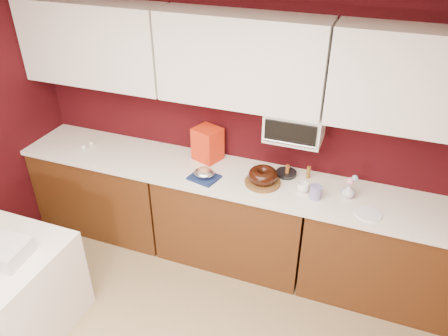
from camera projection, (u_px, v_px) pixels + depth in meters
ceiling at (25, 53)px, 1.32m from camera, size 4.00×4.50×0.02m
wall_back at (246, 123)px, 3.77m from camera, size 4.00×0.02×2.50m
base_cabinet_left at (107, 190)px, 4.35m from camera, size 1.31×0.58×0.86m
base_cabinet_center at (233, 219)px, 3.95m from camera, size 1.31×0.58×0.86m
base_cabinet_right at (387, 255)px, 3.55m from camera, size 1.31×0.58×0.86m
countertop at (234, 177)px, 3.71m from camera, size 4.00×0.62×0.04m
upper_cabinet_left at (94, 43)px, 3.72m from camera, size 1.31×0.33×0.70m
upper_cabinet_center at (241, 61)px, 3.32m from camera, size 1.31×0.33×0.70m
upper_cabinet_right at (430, 83)px, 2.92m from camera, size 1.31×0.33×0.70m
toaster_oven at (295, 125)px, 3.45m from camera, size 0.45×0.30×0.25m
toaster_oven_door at (290, 134)px, 3.32m from camera, size 0.40×0.02×0.18m
toaster_oven_handle at (289, 143)px, 3.35m from camera, size 0.42×0.02×0.02m
dining_table at (2, 287)px, 3.33m from camera, size 1.00×0.80×0.75m
cake_base at (263, 182)px, 3.59m from camera, size 0.36×0.36×0.03m
bundt_cake at (263, 175)px, 3.55m from camera, size 0.32×0.32×0.10m
navy_towel at (204, 177)px, 3.66m from camera, size 0.27×0.25×0.02m
foil_ham_nest at (204, 173)px, 3.63m from camera, size 0.19×0.17×0.06m
roasted_ham at (204, 170)px, 3.62m from camera, size 0.12×0.11×0.06m
pandoro_box at (208, 144)px, 3.86m from camera, size 0.28×0.26×0.30m
dark_pan at (286, 173)px, 3.70m from camera, size 0.23×0.23×0.03m
coffee_mug at (303, 187)px, 3.47m from camera, size 0.11×0.11×0.10m
blue_jar at (316, 192)px, 3.39m from camera, size 0.10×0.10×0.11m
flower_vase at (349, 190)px, 3.40m from camera, size 0.10×0.10×0.13m
flower_pink at (350, 181)px, 3.36m from camera, size 0.06×0.06×0.06m
flower_blue at (355, 178)px, 3.35m from camera, size 0.05×0.05×0.05m
china_plate at (368, 214)px, 3.24m from camera, size 0.23×0.23×0.01m
amber_bottle at (287, 171)px, 3.67m from camera, size 0.04×0.04×0.10m
egg_left at (83, 147)px, 4.08m from camera, size 0.06×0.05×0.04m
egg_right at (91, 144)px, 4.14m from camera, size 0.06×0.05×0.04m
newspaper_stack at (3, 251)px, 3.04m from camera, size 0.36×0.31×0.12m
amber_bottle_tall at (308, 172)px, 3.64m from camera, size 0.04×0.04×0.11m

